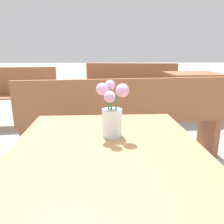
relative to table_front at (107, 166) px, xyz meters
name	(u,v)px	position (x,y,z in m)	size (l,w,h in m)	color
table_front	(107,166)	(0.00, 0.00, 0.00)	(0.80, 0.91, 0.70)	#9E7047
flower_vase	(112,115)	(0.03, 0.11, 0.20)	(0.15, 0.13, 0.26)	silver
bench_near	(126,116)	(0.22, 1.15, -0.13)	(2.01, 0.54, 0.85)	brown
bench_far	(131,83)	(0.59, 3.40, -0.13)	(1.82, 0.57, 0.85)	brown
table_back	(192,80)	(1.50, 2.69, 0.01)	(0.86, 0.72, 0.74)	brown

